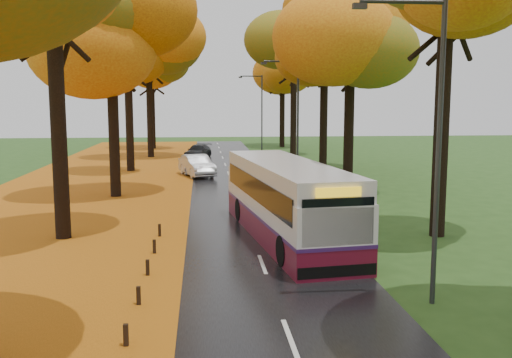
{
  "coord_description": "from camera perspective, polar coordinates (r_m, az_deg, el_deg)",
  "views": [
    {
      "loc": [
        -1.96,
        -6.31,
        5.45
      ],
      "look_at": [
        0.0,
        14.24,
        2.6
      ],
      "focal_mm": 40.0,
      "sensor_mm": 36.0,
      "label": 1
    }
  ],
  "objects": [
    {
      "name": "road",
      "position": [
        31.84,
        -1.84,
        -1.97
      ],
      "size": [
        6.5,
        90.0,
        0.04
      ],
      "primitive_type": "cube",
      "color": "black",
      "rests_on": "ground"
    },
    {
      "name": "centre_line",
      "position": [
        31.84,
        -1.84,
        -1.92
      ],
      "size": [
        0.12,
        90.0,
        0.01
      ],
      "primitive_type": "cube",
      "color": "silver",
      "rests_on": "road"
    },
    {
      "name": "leaf_verge",
      "position": [
        32.55,
        -17.86,
        -2.15
      ],
      "size": [
        12.0,
        90.0,
        0.02
      ],
      "primitive_type": "cube",
      "color": "#8E4B0C",
      "rests_on": "ground"
    },
    {
      "name": "leaf_drift",
      "position": [
        31.8,
        -7.33,
        -2.0
      ],
      "size": [
        0.9,
        90.0,
        0.01
      ],
      "primitive_type": "cube",
      "color": "#C26913",
      "rests_on": "road"
    },
    {
      "name": "trees_left",
      "position": [
        34.03,
        -14.71,
        14.5
      ],
      "size": [
        9.2,
        74.0,
        13.88
      ],
      "color": "black",
      "rests_on": "ground"
    },
    {
      "name": "trees_right",
      "position": [
        34.73,
        10.22,
        14.75
      ],
      "size": [
        9.3,
        74.2,
        13.96
      ],
      "color": "black",
      "rests_on": "ground"
    },
    {
      "name": "streetlamp_near",
      "position": [
        15.5,
        17.02,
        4.8
      ],
      "size": [
        2.45,
        0.18,
        8.0
      ],
      "color": "#333538",
      "rests_on": "ground"
    },
    {
      "name": "streetlamp_mid",
      "position": [
        36.8,
        3.82,
        6.69
      ],
      "size": [
        2.45,
        0.18,
        8.0
      ],
      "color": "#333538",
      "rests_on": "ground"
    },
    {
      "name": "streetlamp_far",
      "position": [
        58.62,
        0.34,
        7.13
      ],
      "size": [
        2.45,
        0.18,
        8.0
      ],
      "color": "#333538",
      "rests_on": "ground"
    },
    {
      "name": "bus",
      "position": [
        22.54,
        3.05,
        -1.96
      ],
      "size": [
        4.06,
        11.64,
        3.0
      ],
      "rotation": [
        0.0,
        0.0,
        0.13
      ],
      "color": "#590E21",
      "rests_on": "road"
    },
    {
      "name": "car_white",
      "position": [
        42.79,
        -5.93,
        1.4
      ],
      "size": [
        2.01,
        3.88,
        1.26
      ],
      "primitive_type": "imported",
      "rotation": [
        0.0,
        0.0,
        -0.14
      ],
      "color": "silver",
      "rests_on": "road"
    },
    {
      "name": "car_silver",
      "position": [
        41.35,
        -5.93,
        1.36
      ],
      "size": [
        2.87,
        4.91,
        1.53
      ],
      "primitive_type": "imported",
      "rotation": [
        0.0,
        0.0,
        0.29
      ],
      "color": "#AFB2B7",
      "rests_on": "road"
    },
    {
      "name": "car_dark",
      "position": [
        54.19,
        -5.81,
        2.76
      ],
      "size": [
        2.91,
        4.7,
        1.27
      ],
      "primitive_type": "imported",
      "rotation": [
        0.0,
        0.0,
        -0.28
      ],
      "color": "black",
      "rests_on": "road"
    }
  ]
}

